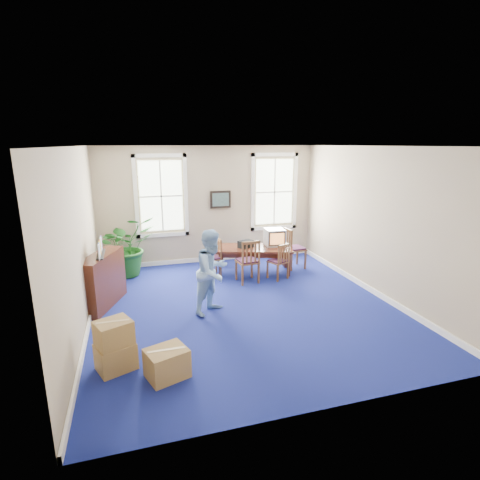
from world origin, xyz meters
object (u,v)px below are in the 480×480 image
object	(u,v)px
man	(213,272)
credenza	(102,281)
conference_table	(254,259)
chair_near_left	(247,261)
cardboard_boxes	(129,339)
potted_plant	(127,246)
crt_tv	(274,237)

from	to	relation	value
man	credenza	distance (m)	2.31
conference_table	man	world-z (taller)	man
chair_near_left	credenza	distance (m)	3.28
cardboard_boxes	potted_plant	bearing A→B (deg)	90.12
conference_table	credenza	world-z (taller)	credenza
crt_tv	chair_near_left	distance (m)	1.24
conference_table	cardboard_boxes	distance (m)	4.68
chair_near_left	cardboard_boxes	bearing A→B (deg)	40.54
man	cardboard_boxes	distance (m)	2.18
potted_plant	cardboard_boxes	size ratio (longest dim) A/B	1.07
crt_tv	potted_plant	xyz separation A→B (m)	(-3.72, 0.63, -0.12)
credenza	cardboard_boxes	world-z (taller)	credenza
chair_near_left	cardboard_boxes	xyz separation A→B (m)	(-2.75, -2.82, -0.13)
chair_near_left	potted_plant	bearing A→B (deg)	-30.98
crt_tv	cardboard_boxes	bearing A→B (deg)	-131.82
chair_near_left	credenza	world-z (taller)	credenza
crt_tv	conference_table	bearing A→B (deg)	-170.91
chair_near_left	cardboard_boxes	world-z (taller)	chair_near_left
chair_near_left	credenza	bearing A→B (deg)	3.42
potted_plant	cardboard_boxes	bearing A→B (deg)	-89.88
credenza	potted_plant	xyz separation A→B (m)	(0.49, 1.82, 0.21)
chair_near_left	credenza	size ratio (longest dim) A/B	0.77
credenza	cardboard_boxes	bearing A→B (deg)	-55.80
credenza	potted_plant	distance (m)	1.90
chair_near_left	man	distance (m)	1.83
conference_table	potted_plant	bearing A→B (deg)	-174.90
man	cardboard_boxes	xyz separation A→B (m)	(-1.60, -1.42, -0.43)
chair_near_left	crt_tv	bearing A→B (deg)	-149.17
man	chair_near_left	bearing A→B (deg)	11.46
conference_table	cardboard_boxes	world-z (taller)	cardboard_boxes
conference_table	crt_tv	bearing A→B (deg)	21.59
cardboard_boxes	chair_near_left	bearing A→B (deg)	45.74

